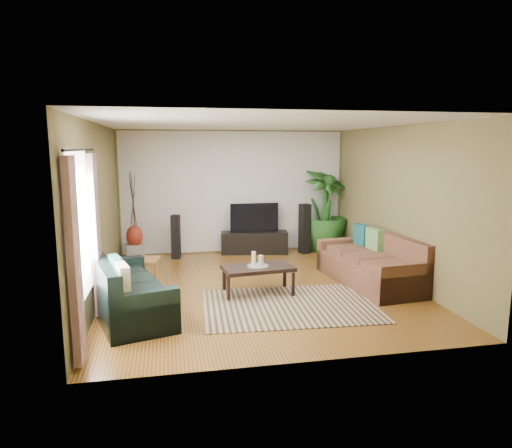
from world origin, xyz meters
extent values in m
plane|color=#956226|center=(0.00, 0.00, 0.00)|extent=(5.50, 5.50, 0.00)
plane|color=white|center=(0.00, 0.00, 2.70)|extent=(5.50, 5.50, 0.00)
plane|color=brown|center=(0.00, 2.75, 1.35)|extent=(5.00, 0.00, 5.00)
plane|color=brown|center=(0.00, -2.75, 1.35)|extent=(5.00, 0.00, 5.00)
plane|color=brown|center=(-2.50, 0.00, 1.35)|extent=(0.00, 5.50, 5.50)
plane|color=brown|center=(2.50, 0.00, 1.35)|extent=(0.00, 5.50, 5.50)
plane|color=white|center=(0.00, 2.74, 1.35)|extent=(4.90, 0.00, 4.90)
plane|color=white|center=(-2.48, -1.60, 1.40)|extent=(0.00, 1.80, 1.80)
cube|color=gray|center=(-2.43, -2.35, 1.15)|extent=(0.08, 0.35, 2.20)
cube|color=gray|center=(-2.43, -0.85, 1.15)|extent=(0.08, 0.35, 2.20)
cylinder|color=black|center=(-2.43, -1.60, 2.30)|extent=(0.03, 1.90, 0.03)
cube|color=black|center=(-2.04, -0.86, 0.42)|extent=(1.40, 2.19, 0.85)
cube|color=brown|center=(1.93, -0.14, 0.42)|extent=(1.22, 2.27, 0.85)
cube|color=tan|center=(0.27, -0.98, 0.01)|extent=(2.64, 1.94, 0.01)
cube|color=black|center=(-0.07, -0.31, 0.23)|extent=(1.17, 0.73, 0.45)
cylinder|color=gray|center=(-0.07, -0.31, 0.46)|extent=(0.34, 0.34, 0.02)
cylinder|color=beige|center=(-0.13, -0.28, 0.58)|extent=(0.07, 0.07, 0.22)
cylinder|color=beige|center=(-0.03, -0.35, 0.55)|extent=(0.07, 0.07, 0.17)
cylinder|color=beige|center=(0.00, -0.25, 0.54)|extent=(0.07, 0.07, 0.14)
cube|color=black|center=(0.41, 2.50, 0.24)|extent=(1.51, 0.65, 0.49)
cube|color=black|center=(0.41, 2.50, 0.80)|extent=(1.07, 0.06, 0.63)
cube|color=black|center=(-1.31, 2.31, 0.47)|extent=(0.21, 0.22, 0.93)
cube|color=black|center=(1.51, 2.29, 0.55)|extent=(0.25, 0.26, 1.10)
imported|color=#1E501A|center=(2.02, 2.50, 0.93)|extent=(1.38, 1.38, 1.85)
cylinder|color=black|center=(2.02, 2.50, 0.13)|extent=(0.34, 0.34, 0.27)
cube|color=#969694|center=(-2.14, 2.21, 0.18)|extent=(0.41, 0.41, 0.36)
ellipsoid|color=maroon|center=(-2.14, 2.21, 0.53)|extent=(0.33, 0.33, 0.47)
cube|color=olive|center=(-1.87, 0.33, 0.25)|extent=(0.56, 0.56, 0.50)
camera|label=1|loc=(-1.46, -7.24, 2.33)|focal=32.00mm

